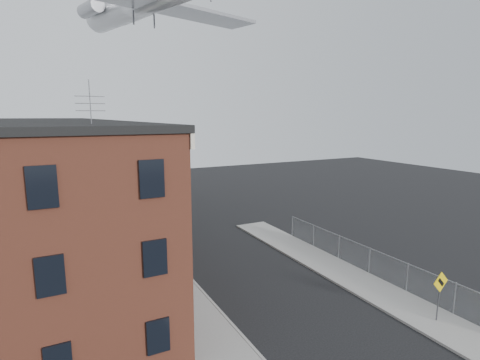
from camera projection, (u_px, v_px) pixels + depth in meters
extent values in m
plane|color=black|center=(341.00, 341.00, 17.88)|extent=(120.00, 120.00, 0.00)
cube|color=gray|center=(127.00, 226.00, 36.42)|extent=(3.00, 62.00, 0.12)
cube|color=gray|center=(342.00, 272.00, 25.60)|extent=(3.00, 26.00, 0.12)
cube|color=gray|center=(142.00, 224.00, 37.07)|extent=(0.15, 62.00, 0.14)
cube|color=gray|center=(325.00, 276.00, 24.95)|extent=(0.15, 26.00, 0.14)
cube|color=#391B12|center=(50.00, 236.00, 17.76)|extent=(10.00, 12.00, 10.00)
cube|color=black|center=(40.00, 127.00, 16.88)|extent=(10.30, 12.30, 0.30)
cube|color=beige|center=(152.00, 134.00, 19.25)|extent=(0.16, 12.20, 0.60)
cylinder|color=#515156|center=(90.00, 103.00, 15.86)|extent=(0.04, 0.04, 2.00)
cube|color=slate|center=(48.00, 198.00, 26.08)|extent=(10.00, 7.00, 10.00)
cube|color=black|center=(42.00, 123.00, 25.21)|extent=(10.25, 7.00, 0.30)
cube|color=gray|center=(137.00, 245.00, 29.50)|extent=(1.80, 6.40, 0.25)
cube|color=beige|center=(135.00, 218.00, 29.12)|extent=(1.90, 6.50, 0.15)
cube|color=#6D6556|center=(48.00, 182.00, 32.22)|extent=(10.00, 7.00, 10.00)
cube|color=black|center=(42.00, 122.00, 31.34)|extent=(10.25, 7.00, 0.30)
cube|color=gray|center=(121.00, 223.00, 35.63)|extent=(1.80, 6.40, 0.25)
cube|color=beige|center=(120.00, 200.00, 35.26)|extent=(1.90, 6.50, 0.15)
cube|color=slate|center=(47.00, 171.00, 38.35)|extent=(10.00, 7.00, 10.00)
cube|color=black|center=(43.00, 121.00, 37.48)|extent=(10.25, 7.00, 0.30)
cube|color=gray|center=(110.00, 207.00, 41.77)|extent=(1.80, 6.40, 0.25)
cube|color=beige|center=(109.00, 188.00, 41.39)|extent=(1.90, 6.50, 0.15)
cube|color=#6D6556|center=(47.00, 164.00, 44.49)|extent=(10.00, 7.00, 10.00)
cube|color=black|center=(43.00, 120.00, 43.61)|extent=(10.25, 7.00, 0.30)
cube|color=gray|center=(102.00, 196.00, 47.90)|extent=(1.80, 6.40, 0.25)
cube|color=beige|center=(101.00, 179.00, 47.53)|extent=(1.90, 6.50, 0.15)
cube|color=slate|center=(47.00, 158.00, 50.62)|extent=(10.00, 7.00, 10.00)
cube|color=black|center=(43.00, 119.00, 49.75)|extent=(10.25, 7.00, 0.30)
cube|color=gray|center=(95.00, 186.00, 54.04)|extent=(1.80, 6.40, 0.25)
cube|color=beige|center=(94.00, 171.00, 53.66)|extent=(1.90, 6.50, 0.15)
cylinder|color=gray|center=(455.00, 299.00, 19.99)|extent=(0.06, 0.06, 1.90)
cylinder|color=gray|center=(407.00, 278.00, 22.62)|extent=(0.06, 0.06, 1.90)
cylinder|color=gray|center=(369.00, 261.00, 25.25)|extent=(0.06, 0.06, 1.90)
cylinder|color=gray|center=(339.00, 247.00, 27.88)|extent=(0.06, 0.06, 1.90)
cylinder|color=gray|center=(314.00, 236.00, 30.51)|extent=(0.06, 0.06, 1.90)
cylinder|color=gray|center=(292.00, 226.00, 33.14)|extent=(0.06, 0.06, 1.90)
cube|color=gray|center=(370.00, 248.00, 25.10)|extent=(0.04, 18.00, 0.04)
cube|color=gray|center=(369.00, 261.00, 25.25)|extent=(0.02, 18.00, 1.80)
cylinder|color=#515156|center=(438.00, 299.00, 19.30)|extent=(0.07, 0.07, 2.60)
cube|color=yellow|center=(441.00, 282.00, 19.11)|extent=(1.10, 0.03, 1.10)
cube|color=black|center=(441.00, 282.00, 19.09)|extent=(0.52, 0.02, 0.52)
cylinder|color=black|center=(137.00, 192.00, 30.37)|extent=(0.26, 0.26, 9.00)
cube|color=black|center=(135.00, 146.00, 29.72)|extent=(1.80, 0.12, 0.12)
cylinder|color=black|center=(125.00, 143.00, 29.37)|extent=(0.08, 0.08, 0.25)
cylinder|color=black|center=(143.00, 143.00, 30.00)|extent=(0.08, 0.08, 0.25)
cylinder|color=black|center=(120.00, 206.00, 39.78)|extent=(0.24, 0.24, 2.40)
sphere|color=#1C4813|center=(119.00, 183.00, 39.37)|extent=(3.20, 3.20, 3.20)
sphere|color=#1C4813|center=(124.00, 189.00, 39.43)|extent=(2.24, 2.24, 2.24)
imported|color=#A72915|center=(171.00, 243.00, 29.69)|extent=(2.17, 4.22, 1.38)
imported|color=black|center=(172.00, 223.00, 35.47)|extent=(1.47, 3.53, 1.14)
imported|color=slate|center=(144.00, 202.00, 43.98)|extent=(1.96, 4.56, 1.31)
cone|color=white|center=(99.00, 20.00, 41.70)|extent=(3.52, 3.40, 2.88)
cube|color=#939399|center=(156.00, 5.00, 33.19)|extent=(21.76, 9.70, 0.31)
cylinder|color=#939399|center=(91.00, 8.00, 37.96)|extent=(2.39, 3.85, 1.44)
cylinder|color=#939399|center=(130.00, 16.00, 40.89)|extent=(2.39, 3.85, 1.44)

